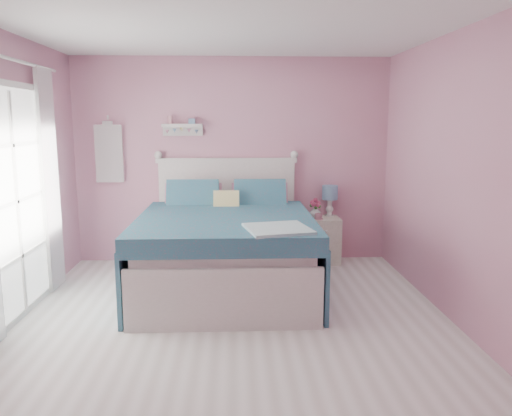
{
  "coord_description": "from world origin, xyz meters",
  "views": [
    {
      "loc": [
        0.02,
        -4.17,
        1.81
      ],
      "look_at": [
        0.26,
        1.2,
        0.87
      ],
      "focal_mm": 35.0,
      "sensor_mm": 36.0,
      "label": 1
    }
  ],
  "objects": [
    {
      "name": "teacup",
      "position": [
        1.07,
        1.92,
        0.63
      ],
      "size": [
        0.1,
        0.1,
        0.07
      ],
      "primitive_type": "imported",
      "rotation": [
        0.0,
        0.0,
        -0.06
      ],
      "color": "#C68597",
      "rests_on": "nightstand"
    },
    {
      "name": "table_lamp",
      "position": [
        1.25,
        2.13,
        0.87
      ],
      "size": [
        0.2,
        0.2,
        0.4
      ],
      "color": "white",
      "rests_on": "nightstand"
    },
    {
      "name": "bed",
      "position": [
        -0.07,
        1.09,
        0.43
      ],
      "size": [
        1.81,
        2.32,
        1.34
      ],
      "rotation": [
        0.0,
        0.0,
        -0.0
      ],
      "color": "silver",
      "rests_on": "floor"
    },
    {
      "name": "nightstand",
      "position": [
        1.16,
        2.03,
        0.3
      ],
      "size": [
        0.41,
        0.41,
        0.59
      ],
      "color": "beige",
      "rests_on": "floor"
    },
    {
      "name": "vase",
      "position": [
        1.05,
        2.05,
        0.66
      ],
      "size": [
        0.14,
        0.14,
        0.15
      ],
      "primitive_type": "imported",
      "rotation": [
        0.0,
        0.0,
        -0.03
      ],
      "color": "silver",
      "rests_on": "nightstand"
    },
    {
      "name": "wall_shelf",
      "position": [
        -0.63,
        2.19,
        1.73
      ],
      "size": [
        0.5,
        0.15,
        0.25
      ],
      "color": "silver",
      "rests_on": "room_shell"
    },
    {
      "name": "room_shell",
      "position": [
        0.0,
        0.0,
        1.58
      ],
      "size": [
        4.5,
        4.5,
        4.5
      ],
      "color": "#C47C95",
      "rests_on": "floor"
    },
    {
      "name": "roses",
      "position": [
        1.05,
        2.05,
        0.78
      ],
      "size": [
        0.14,
        0.11,
        0.12
      ],
      "color": "#C0416A",
      "rests_on": "vase"
    },
    {
      "name": "curtain_far",
      "position": [
        -1.92,
        1.14,
        1.18
      ],
      "size": [
        0.04,
        0.4,
        2.32
      ],
      "primitive_type": "cube",
      "color": "white",
      "rests_on": "floor"
    },
    {
      "name": "hanging_dress",
      "position": [
        -1.55,
        2.18,
        1.4
      ],
      "size": [
        0.34,
        0.03,
        0.72
      ],
      "primitive_type": "cube",
      "color": "white",
      "rests_on": "room_shell"
    },
    {
      "name": "floor",
      "position": [
        0.0,
        0.0,
        0.0
      ],
      "size": [
        4.5,
        4.5,
        0.0
      ],
      "primitive_type": "plane",
      "color": "silver",
      "rests_on": "ground"
    },
    {
      "name": "french_door",
      "position": [
        -1.97,
        0.4,
        1.07
      ],
      "size": [
        0.04,
        1.32,
        2.16
      ],
      "color": "silver",
      "rests_on": "floor"
    }
  ]
}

